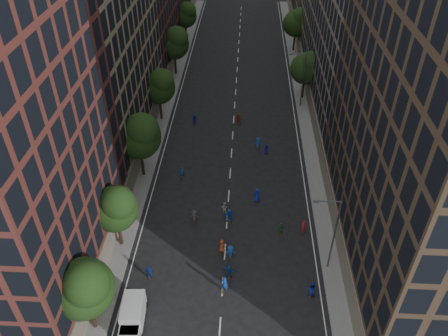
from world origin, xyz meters
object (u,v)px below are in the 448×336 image
Objects in this scene: streetlamp_near at (333,232)px; skater_1 at (224,284)px; skater_2 at (311,289)px; streetlamp_far at (302,77)px; cargo_van at (133,316)px.

streetlamp_near is 11.54m from skater_1.
skater_1 is 1.06× the size of skater_2.
streetlamp_near is 4.74× the size of skater_1.
streetlamp_far is at bearing -90.47° from skater_1.
streetlamp_far is at bearing -80.05° from skater_2.
streetlamp_far is 38.08m from skater_1.
streetlamp_far is 36.83m from skater_2.
streetlamp_near is at bearing -105.00° from skater_2.
streetlamp_far is 2.06× the size of cargo_van.
skater_2 is at bearing -92.93° from streetlamp_far.
skater_1 is at bearing -105.58° from streetlamp_far.
streetlamp_near is 1.00× the size of streetlamp_far.
streetlamp_far is 44.54m from cargo_van.
skater_2 is (-1.87, -3.53, -4.27)m from streetlamp_near.
cargo_van is 2.45× the size of skater_2.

